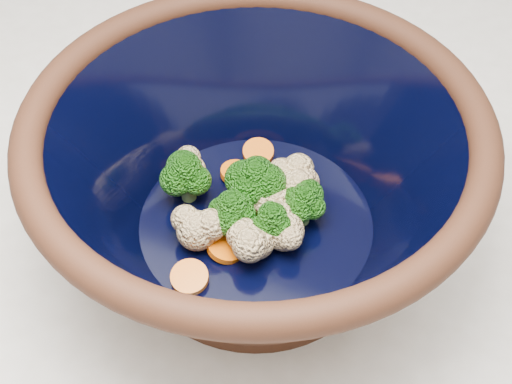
{
  "coord_description": "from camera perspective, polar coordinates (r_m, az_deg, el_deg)",
  "views": [
    {
      "loc": [
        0.12,
        -0.26,
        1.4
      ],
      "look_at": [
        -0.03,
        0.09,
        0.97
      ],
      "focal_mm": 50.0,
      "sensor_mm": 36.0,
      "label": 1
    }
  ],
  "objects": [
    {
      "name": "mixing_bowl",
      "position": [
        0.56,
        0.0,
        1.02
      ],
      "size": [
        0.38,
        0.38,
        0.16
      ],
      "rotation": [
        0.0,
        0.0,
        0.13
      ],
      "color": "black",
      "rests_on": "counter"
    },
    {
      "name": "vegetable_pile",
      "position": [
        0.59,
        -0.43,
        -0.47
      ],
      "size": [
        0.14,
        0.18,
        0.05
      ],
      "color": "#608442",
      "rests_on": "mixing_bowl"
    }
  ]
}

